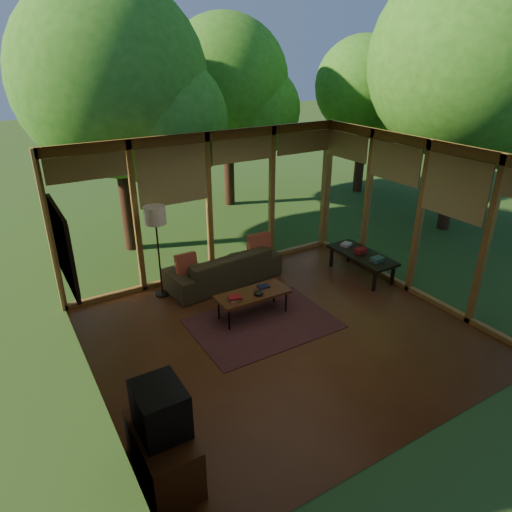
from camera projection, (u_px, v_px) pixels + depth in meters
floor at (283, 334)px, 7.03m from camera, size 5.50×5.50×0.00m
ceiling at (288, 159)px, 5.91m from camera, size 5.50×5.50×0.00m
wall_left at (86, 305)px, 5.18m from camera, size 0.04×5.00×2.70m
wall_front at (428, 342)px, 4.52m from camera, size 5.50×0.04×2.70m
window_wall_back at (209, 206)px, 8.42m from camera, size 5.50×0.12×2.70m
window_wall_right at (419, 220)px, 7.75m from camera, size 0.12×5.00×2.70m
exterior_lawn at (341, 167)px, 17.02m from camera, size 40.00×40.00×0.00m
tree_nw at (111, 80)px, 8.68m from camera, size 3.70×3.70×5.31m
tree_ne at (225, 82)px, 11.69m from camera, size 3.26×3.26×4.88m
tree_se at (469, 60)px, 9.58m from camera, size 4.22×4.22×5.91m
tree_far at (363, 86)px, 12.81m from camera, size 2.69×2.69×4.41m
rug at (263, 323)px, 7.28m from camera, size 2.21×1.57×0.01m
sofa at (224, 267)px, 8.46m from camera, size 2.22×1.04×0.63m
pillow_left at (186, 264)px, 7.96m from camera, size 0.38×0.20×0.39m
pillow_right at (259, 245)px, 8.65m from camera, size 0.44×0.24×0.46m
ct_book_lower at (235, 299)px, 7.12m from camera, size 0.19×0.15×0.03m
ct_book_upper at (235, 297)px, 7.10m from camera, size 0.24×0.20×0.03m
ct_book_side at (263, 286)px, 7.50m from camera, size 0.19×0.15×0.03m
ct_bowl at (259, 293)px, 7.26m from camera, size 0.16×0.16×0.07m
media_cabinet at (163, 452)px, 4.59m from camera, size 0.50×1.00×0.60m
television at (160, 409)px, 4.37m from camera, size 0.45×0.55×0.50m
console_book_a at (377, 259)px, 8.33m from camera, size 0.23×0.17×0.08m
console_book_b at (360, 251)px, 8.68m from camera, size 0.21×0.16×0.09m
console_book_c at (346, 244)px, 9.00m from camera, size 0.25×0.21×0.06m
floor_lamp at (155, 220)px, 7.57m from camera, size 0.36×0.36×1.65m
coffee_table at (253, 295)px, 7.34m from camera, size 1.20×0.50×0.43m
side_console at (362, 256)px, 8.68m from camera, size 0.60×1.40×0.46m
wall_painting at (63, 246)px, 6.21m from camera, size 0.06×1.35×1.15m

